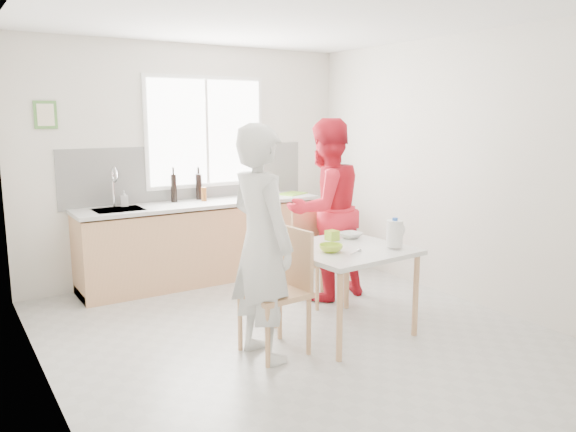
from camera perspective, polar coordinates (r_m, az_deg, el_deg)
name	(u,v)px	position (r m, az deg, el deg)	size (l,w,h in m)	color
ground	(295,333)	(5.05, 0.68, -11.85)	(4.50, 4.50, 0.00)	#B7B7B2
room_shell	(295,146)	(4.69, 0.72, 7.12)	(4.50, 4.50, 4.50)	silver
window	(206,132)	(6.74, -8.32, 8.43)	(1.50, 0.06, 1.30)	white
backsplash	(191,173)	(6.71, -9.82, 4.31)	(3.00, 0.02, 0.65)	white
picture_frame	(45,115)	(6.24, -23.42, 9.41)	(0.22, 0.03, 0.28)	#518A3F
kitchen_counter	(203,245)	(6.57, -8.66, -2.91)	(2.84, 0.64, 1.37)	tan
dining_table	(344,256)	(4.91, 5.74, -4.09)	(1.07, 1.07, 0.77)	silver
chair_left	(282,285)	(4.54, -0.65, -7.01)	(0.50, 0.50, 1.01)	tan
chair_far	(316,251)	(5.78, 2.81, -3.56)	(0.47, 0.47, 0.95)	tan
person_white	(262,243)	(4.34, -2.70, -2.80)	(0.67, 0.44, 1.84)	silver
person_red	(325,210)	(5.81, 3.79, 0.64)	(0.91, 0.71, 1.87)	red
bowl_green	(331,248)	(4.72, 4.37, -3.27)	(0.20, 0.20, 0.06)	#A4CC2F
bowl_white	(350,235)	(5.27, 6.36, -1.96)	(0.21, 0.21, 0.05)	silver
milk_jug	(395,233)	(4.90, 10.81, -1.71)	(0.19, 0.14, 0.25)	white
green_box	(332,235)	(5.15, 4.50, -1.97)	(0.10, 0.10, 0.09)	#93C12C
spoon	(355,252)	(4.68, 6.85, -3.70)	(0.01, 0.01, 0.16)	#A5A5AA
cutting_board	(292,194)	(7.04, 0.42, 2.29)	(0.35, 0.25, 0.01)	#7FC02C
wine_bottle_a	(174,188)	(6.51, -11.53, 2.79)	(0.07, 0.07, 0.32)	black
wine_bottle_b	(199,187)	(6.66, -9.05, 2.95)	(0.07, 0.07, 0.30)	black
jar_amber	(204,194)	(6.54, -8.54, 2.21)	(0.06, 0.06, 0.16)	brown
soap_bottle	(124,198)	(6.34, -16.30, 1.73)	(0.08, 0.08, 0.17)	#999999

